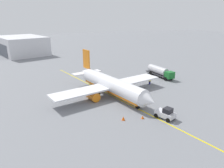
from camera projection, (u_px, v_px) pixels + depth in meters
The scene contains 9 objects.
ground_plane at pixel (112, 96), 50.51m from camera, with size 400.00×400.00×0.00m, color slate.
airplane at pixel (111, 85), 50.07m from camera, with size 28.25×29.55×9.63m.
fuel_tanker at pixel (160, 71), 65.94m from camera, with size 11.48×3.81×3.15m.
pushback_tug at pixel (166, 113), 39.09m from camera, with size 4.10×3.45×2.20m.
refueling_worker at pixel (150, 81), 58.96m from camera, with size 0.53×0.62×1.71m.
safety_cone_nose at pixel (143, 117), 39.20m from camera, with size 0.55×0.55×0.62m, color #F2590F.
safety_cone_wingtip at pixel (123, 118), 38.61m from camera, with size 0.65×0.65×0.73m, color #F2590F.
distant_hangar at pixel (22, 45), 104.06m from camera, with size 30.97×26.75×8.79m.
taxi_line_marking at pixel (112, 96), 50.51m from camera, with size 63.21×0.30×0.01m, color yellow.
Camera 1 is at (44.22, -16.33, 18.37)m, focal length 33.51 mm.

